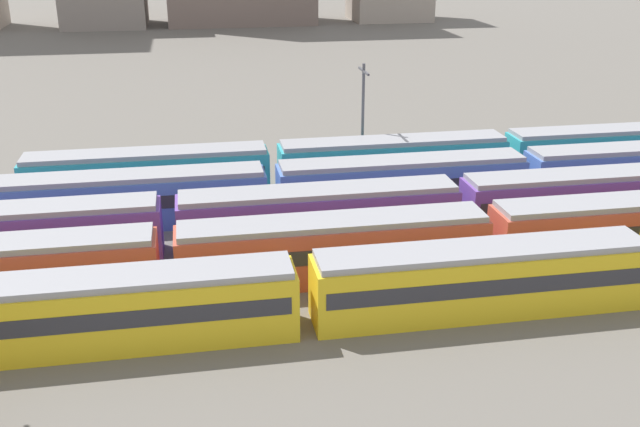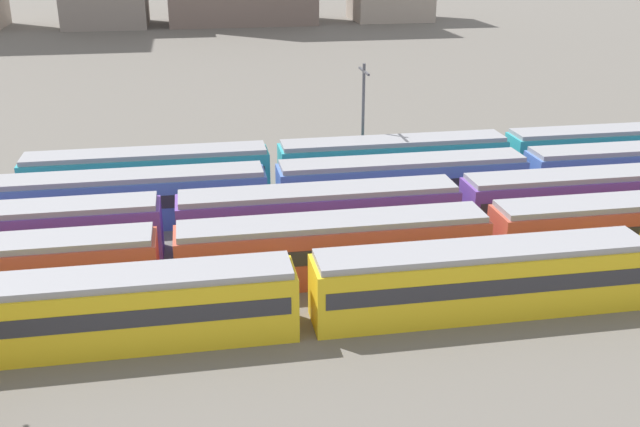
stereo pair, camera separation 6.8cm
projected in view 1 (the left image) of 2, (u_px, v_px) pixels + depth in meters
name	position (u px, v px, depth m)	size (l,w,h in m)	color
ground_plane	(124.00, 257.00, 45.75)	(600.00, 600.00, 0.00)	#666059
train_track_1	(633.00, 226.00, 45.43)	(93.60, 3.06, 3.75)	#BC4C38
train_track_3	(525.00, 176.00, 54.56)	(74.70, 3.06, 3.75)	#4C70BC
train_track_4	(393.00, 161.00, 57.89)	(55.80, 3.06, 3.75)	teal
catenary_pole_1	(363.00, 114.00, 58.97)	(0.24, 3.20, 9.15)	#4C4C51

